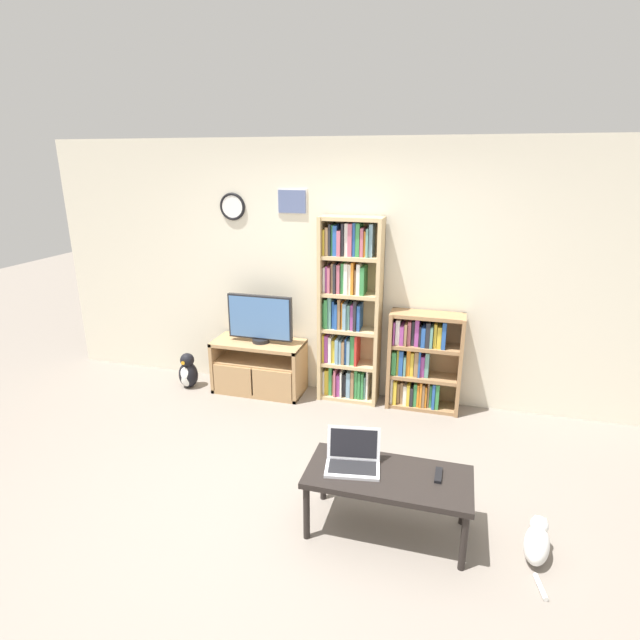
# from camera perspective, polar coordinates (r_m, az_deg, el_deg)

# --- Properties ---
(ground_plane) EXTENTS (18.00, 18.00, 0.00)m
(ground_plane) POSITION_cam_1_polar(r_m,az_deg,el_deg) (3.84, -4.72, -20.75)
(ground_plane) COLOR gray
(wall_back) EXTENTS (6.55, 0.09, 2.60)m
(wall_back) POSITION_cam_1_polar(r_m,az_deg,el_deg) (5.08, 2.84, 5.48)
(wall_back) COLOR beige
(wall_back) RESTS_ON ground_plane
(tv_stand) EXTENTS (0.96, 0.44, 0.57)m
(tv_stand) POSITION_cam_1_polar(r_m,az_deg,el_deg) (5.38, -7.02, -5.30)
(tv_stand) COLOR tan
(tv_stand) RESTS_ON ground_plane
(television) EXTENTS (0.69, 0.18, 0.51)m
(television) POSITION_cam_1_polar(r_m,az_deg,el_deg) (5.18, -6.87, 0.13)
(television) COLOR black
(television) RESTS_ON tv_stand
(bookshelf_tall) EXTENTS (0.61, 0.27, 1.88)m
(bookshelf_tall) POSITION_cam_1_polar(r_m,az_deg,el_deg) (5.00, 3.19, 0.93)
(bookshelf_tall) COLOR tan
(bookshelf_tall) RESTS_ON ground_plane
(bookshelf_short) EXTENTS (0.71, 0.28, 0.99)m
(bookshelf_short) POSITION_cam_1_polar(r_m,az_deg,el_deg) (5.05, 11.39, -4.68)
(bookshelf_short) COLOR #9E754C
(bookshelf_short) RESTS_ON ground_plane
(coffee_table) EXTENTS (1.07, 0.50, 0.44)m
(coffee_table) POSITION_cam_1_polar(r_m,az_deg,el_deg) (3.45, 7.78, -17.75)
(coffee_table) COLOR black
(coffee_table) RESTS_ON ground_plane
(laptop) EXTENTS (0.39, 0.31, 0.24)m
(laptop) POSITION_cam_1_polar(r_m,az_deg,el_deg) (3.45, 3.78, -15.44)
(laptop) COLOR silver
(laptop) RESTS_ON coffee_table
(remote_near_laptop) EXTENTS (0.05, 0.16, 0.02)m
(remote_near_laptop) POSITION_cam_1_polar(r_m,az_deg,el_deg) (3.46, 13.38, -16.86)
(remote_near_laptop) COLOR black
(remote_near_laptop) RESTS_ON coffee_table
(cat) EXTENTS (0.20, 0.49, 0.26)m
(cat) POSITION_cam_1_polar(r_m,az_deg,el_deg) (3.67, 23.56, -22.26)
(cat) COLOR white
(cat) RESTS_ON ground_plane
(penguin_figurine) EXTENTS (0.21, 0.19, 0.39)m
(penguin_figurine) POSITION_cam_1_polar(r_m,az_deg,el_deg) (5.66, -14.87, -5.76)
(penguin_figurine) COLOR black
(penguin_figurine) RESTS_ON ground_plane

